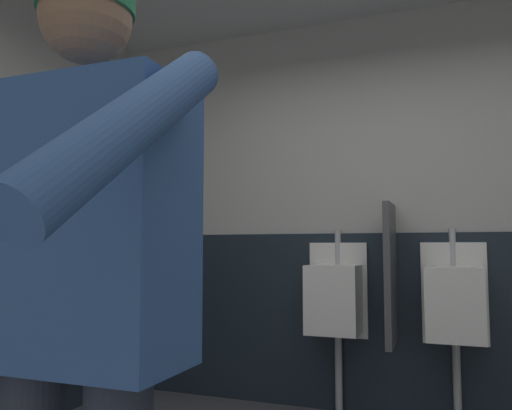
% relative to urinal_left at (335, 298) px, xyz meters
% --- Properties ---
extents(wall_back, '(4.82, 0.12, 2.77)m').
position_rel_urinal_left_xyz_m(wall_back, '(0.34, 0.22, 0.61)').
color(wall_back, '#B2B2AD').
rests_on(wall_back, ground_plane).
extents(wainscot_band_back, '(4.22, 0.03, 1.22)m').
position_rel_urinal_left_xyz_m(wainscot_band_back, '(0.34, 0.14, -0.17)').
color(wainscot_band_back, '#19232D').
rests_on(wainscot_band_back, ground_plane).
extents(urinal_left, '(0.40, 0.34, 1.24)m').
position_rel_urinal_left_xyz_m(urinal_left, '(0.00, 0.00, 0.00)').
color(urinal_left, white).
rests_on(urinal_left, ground_plane).
extents(urinal_middle, '(0.40, 0.34, 1.24)m').
position_rel_urinal_left_xyz_m(urinal_middle, '(0.75, 0.00, 0.00)').
color(urinal_middle, white).
rests_on(urinal_middle, ground_plane).
extents(privacy_divider_panel, '(0.04, 0.40, 0.90)m').
position_rel_urinal_left_xyz_m(privacy_divider_panel, '(0.38, -0.07, 0.17)').
color(privacy_divider_panel, '#4C4C51').
extents(person, '(0.69, 0.60, 1.73)m').
position_rel_urinal_left_xyz_m(person, '(-0.01, -2.53, 0.24)').
color(person, '#2D3342').
rests_on(person, ground_plane).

